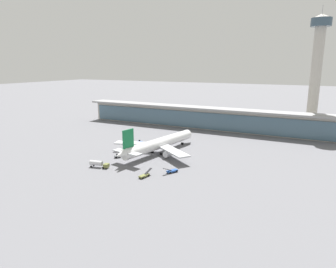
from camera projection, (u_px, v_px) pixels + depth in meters
ground_plane at (154, 154)px, 149.56m from camera, size 1200.00×1200.00×0.00m
airliner_on_stand at (158, 144)px, 150.01m from camera, size 45.07×59.25×15.83m
service_truck_near_nose_olive at (145, 175)px, 118.88m from camera, size 2.62×6.93×2.70m
service_truck_under_wing_blue at (140, 142)px, 169.92m from camera, size 2.97×1.89×2.05m
service_truck_mid_apron_grey at (118, 156)px, 143.68m from camera, size 3.02×3.32×2.05m
service_truck_by_tail_blue at (172, 171)px, 123.87m from camera, size 4.31×6.67×2.70m
service_truck_on_taxiway_olive at (98, 164)px, 130.05m from camera, size 8.87×3.96×2.95m
terminal_building at (204, 117)px, 208.31m from camera, size 183.60×12.80×15.20m
control_tower at (317, 66)px, 187.94m from camera, size 12.00×12.00×78.29m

